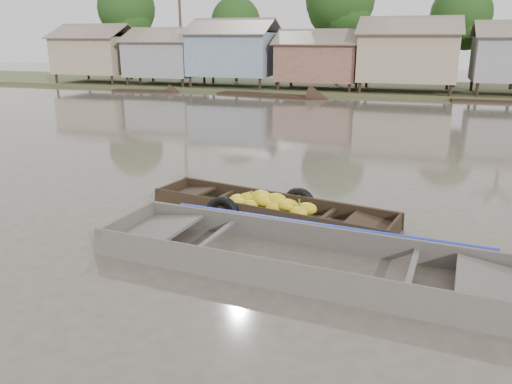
% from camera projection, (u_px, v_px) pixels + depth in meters
% --- Properties ---
extents(ground, '(120.00, 120.00, 0.00)m').
position_uv_depth(ground, '(222.00, 249.00, 9.89)').
color(ground, '#494338').
rests_on(ground, ground).
extents(riverbank, '(120.00, 12.47, 10.22)m').
position_uv_depth(riverbank, '(416.00, 50.00, 37.05)').
color(riverbank, '#384723').
rests_on(riverbank, ground).
extents(banana_boat, '(6.02, 2.54, 0.85)m').
position_uv_depth(banana_boat, '(267.00, 209.00, 11.64)').
color(banana_boat, black).
rests_on(banana_boat, ground).
extents(viewer_boat, '(8.05, 2.76, 0.64)m').
position_uv_depth(viewer_boat, '(306.00, 264.00, 9.06)').
color(viewer_boat, '#48423D').
rests_on(viewer_boat, ground).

